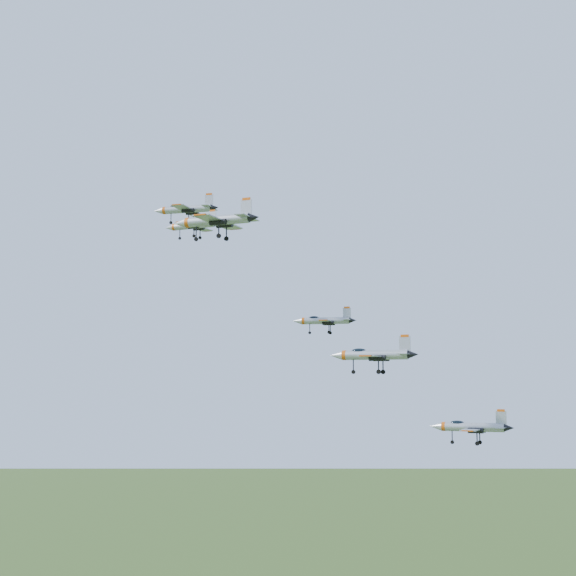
% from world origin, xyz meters
% --- Properties ---
extents(jet_lead, '(12.12, 10.15, 3.25)m').
position_xyz_m(jet_lead, '(-20.41, 7.47, 140.37)').
color(jet_lead, '#989EA4').
extents(jet_left_high, '(10.39, 8.52, 2.79)m').
position_xyz_m(jet_left_high, '(-13.74, -0.96, 135.47)').
color(jet_left_high, '#989EA4').
extents(jet_right_high, '(12.26, 10.12, 3.28)m').
position_xyz_m(jet_right_high, '(2.32, -21.35, 131.23)').
color(jet_right_high, '#989EA4').
extents(jet_left_low, '(10.29, 8.72, 2.79)m').
position_xyz_m(jet_left_low, '(4.51, 9.93, 120.33)').
color(jet_left_low, '#989EA4').
extents(jet_right_low, '(11.49, 9.48, 3.07)m').
position_xyz_m(jet_right_low, '(20.79, -13.75, 113.99)').
color(jet_right_low, '#989EA4').
extents(jet_trail, '(11.39, 9.37, 3.05)m').
position_xyz_m(jet_trail, '(29.60, 0.90, 104.54)').
color(jet_trail, '#989EA4').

